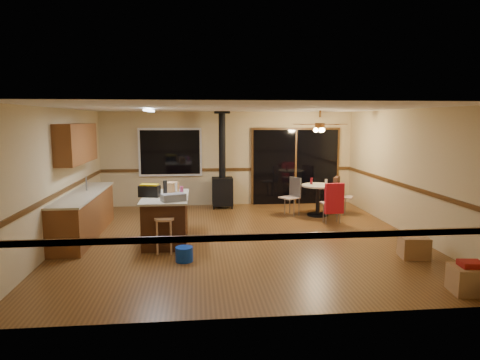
{
  "coord_description": "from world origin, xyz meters",
  "views": [
    {
      "loc": [
        -0.88,
        -8.36,
        2.38
      ],
      "look_at": [
        0.0,
        0.3,
        1.15
      ],
      "focal_mm": 32.0,
      "sensor_mm": 36.0,
      "label": 1
    }
  ],
  "objects": [
    {
      "name": "floor",
      "position": [
        0.0,
        0.0,
        0.0
      ],
      "size": [
        7.0,
        7.0,
        0.0
      ],
      "primitive_type": "plane",
      "color": "brown",
      "rests_on": "ground"
    },
    {
      "name": "ceiling",
      "position": [
        0.0,
        0.0,
        2.6
      ],
      "size": [
        7.0,
        7.0,
        0.0
      ],
      "primitive_type": "plane",
      "rotation": [
        3.14,
        0.0,
        0.0
      ],
      "color": "silver",
      "rests_on": "ground"
    },
    {
      "name": "wall_back",
      "position": [
        0.0,
        3.5,
        1.3
      ],
      "size": [
        7.0,
        0.0,
        7.0
      ],
      "primitive_type": "plane",
      "rotation": [
        1.57,
        0.0,
        0.0
      ],
      "color": "tan",
      "rests_on": "ground"
    },
    {
      "name": "wall_front",
      "position": [
        0.0,
        -3.5,
        1.3
      ],
      "size": [
        7.0,
        0.0,
        7.0
      ],
      "primitive_type": "plane",
      "rotation": [
        -1.57,
        0.0,
        0.0
      ],
      "color": "tan",
      "rests_on": "ground"
    },
    {
      "name": "wall_left",
      "position": [
        -3.5,
        0.0,
        1.3
      ],
      "size": [
        0.0,
        7.0,
        7.0
      ],
      "primitive_type": "plane",
      "rotation": [
        1.57,
        0.0,
        1.57
      ],
      "color": "tan",
      "rests_on": "ground"
    },
    {
      "name": "wall_right",
      "position": [
        3.5,
        0.0,
        1.3
      ],
      "size": [
        0.0,
        7.0,
        7.0
      ],
      "primitive_type": "plane",
      "rotation": [
        1.57,
        0.0,
        -1.57
      ],
      "color": "tan",
      "rests_on": "ground"
    },
    {
      "name": "chair_rail",
      "position": [
        0.0,
        0.0,
        1.0
      ],
      "size": [
        7.0,
        7.0,
        0.08
      ],
      "primitive_type": null,
      "color": "#4B2E12",
      "rests_on": "ground"
    },
    {
      "name": "window",
      "position": [
        -1.6,
        3.45,
        1.5
      ],
      "size": [
        1.72,
        0.1,
        1.32
      ],
      "primitive_type": "cube",
      "color": "black",
      "rests_on": "ground"
    },
    {
      "name": "sliding_door",
      "position": [
        1.9,
        3.45,
        1.05
      ],
      "size": [
        2.52,
        0.1,
        2.1
      ],
      "primitive_type": "cube",
      "color": "black",
      "rests_on": "ground"
    },
    {
      "name": "lower_cabinets",
      "position": [
        -3.2,
        0.5,
        0.43
      ],
      "size": [
        0.6,
        3.0,
        0.86
      ],
      "primitive_type": "cube",
      "color": "brown",
      "rests_on": "ground"
    },
    {
      "name": "countertop",
      "position": [
        -3.2,
        0.5,
        0.88
      ],
      "size": [
        0.64,
        3.04,
        0.04
      ],
      "primitive_type": "cube",
      "color": "#BDB192",
      "rests_on": "lower_cabinets"
    },
    {
      "name": "upper_cabinets",
      "position": [
        -3.33,
        0.7,
        1.9
      ],
      "size": [
        0.35,
        2.0,
        0.8
      ],
      "primitive_type": "cube",
      "color": "brown",
      "rests_on": "ground"
    },
    {
      "name": "kitchen_island",
      "position": [
        -1.5,
        0.0,
        0.45
      ],
      "size": [
        0.88,
        1.68,
        0.9
      ],
      "color": "#3A1E0E",
      "rests_on": "ground"
    },
    {
      "name": "wood_stove",
      "position": [
        -0.2,
        3.05,
        0.73
      ],
      "size": [
        0.55,
        0.5,
        2.52
      ],
      "color": "black",
      "rests_on": "ground"
    },
    {
      "name": "ceiling_fan",
      "position": [
        2.11,
        1.86,
        2.21
      ],
      "size": [
        0.24,
        0.24,
        0.55
      ],
      "color": "brown",
      "rests_on": "ceiling"
    },
    {
      "name": "fluorescent_strip",
      "position": [
        -1.8,
        0.3,
        2.56
      ],
      "size": [
        0.1,
        1.2,
        0.04
      ],
      "primitive_type": "cube",
      "color": "white",
      "rests_on": "ceiling"
    },
    {
      "name": "toolbox_grey",
      "position": [
        -1.32,
        -0.55,
        0.97
      ],
      "size": [
        0.49,
        0.39,
        0.13
      ],
      "primitive_type": "cube",
      "rotation": [
        0.0,
        0.0,
        0.4
      ],
      "color": "slate",
      "rests_on": "kitchen_island"
    },
    {
      "name": "toolbox_black",
      "position": [
        -1.8,
        -0.06,
        1.01
      ],
      "size": [
        0.43,
        0.29,
        0.22
      ],
      "primitive_type": "cube",
      "rotation": [
        0.0,
        0.0,
        -0.23
      ],
      "color": "black",
      "rests_on": "kitchen_island"
    },
    {
      "name": "toolbox_yellow_lid",
      "position": [
        -1.8,
        -0.06,
        1.13
      ],
      "size": [
        0.37,
        0.25,
        0.03
      ],
      "primitive_type": "cube",
      "rotation": [
        0.0,
        0.0,
        -0.23
      ],
      "color": "gold",
      "rests_on": "toolbox_black"
    },
    {
      "name": "box_on_island",
      "position": [
        -1.42,
        0.49,
        1.0
      ],
      "size": [
        0.32,
        0.36,
        0.2
      ],
      "primitive_type": "cube",
      "rotation": [
        0.0,
        0.0,
        -0.43
      ],
      "color": "#9B7045",
      "rests_on": "kitchen_island"
    },
    {
      "name": "bottle_dark",
      "position": [
        -1.51,
        0.11,
        1.04
      ],
      "size": [
        0.1,
        0.1,
        0.29
      ],
      "primitive_type": "cylinder",
      "rotation": [
        0.0,
        0.0,
        -0.2
      ],
      "color": "black",
      "rests_on": "kitchen_island"
    },
    {
      "name": "bottle_pink",
      "position": [
        -1.18,
        -0.14,
        1.0
      ],
      "size": [
        0.08,
        0.08,
        0.21
      ],
      "primitive_type": "cylinder",
      "rotation": [
        0.0,
        0.0,
        0.2
      ],
      "color": "#D84C8C",
      "rests_on": "kitchen_island"
    },
    {
      "name": "bottle_white",
      "position": [
        -1.32,
        0.44,
        0.99
      ],
      "size": [
        0.08,
        0.08,
        0.19
      ],
      "primitive_type": "cylinder",
      "rotation": [
        0.0,
        0.0,
        0.36
      ],
      "color": "white",
      "rests_on": "kitchen_island"
    },
    {
      "name": "bar_stool",
      "position": [
        -1.48,
        -0.8,
        0.32
      ],
      "size": [
        0.4,
        0.4,
        0.64
      ],
      "primitive_type": "cylinder",
      "rotation": [
        0.0,
        0.0,
        0.15
      ],
      "color": "tan",
      "rests_on": "floor"
    },
    {
      "name": "blue_bucket",
      "position": [
        -1.11,
        -1.32,
        0.12
      ],
      "size": [
        0.35,
        0.35,
        0.25
      ],
      "primitive_type": "cylinder",
      "rotation": [
        0.0,
        0.0,
        -0.19
      ],
      "color": "#0C36AD",
      "rests_on": "floor"
    },
    {
      "name": "dining_table",
      "position": [
        2.11,
        1.86,
        0.53
      ],
      "size": [
        0.82,
        0.82,
        0.78
      ],
      "color": "black",
      "rests_on": "ground"
    },
    {
      "name": "glass_red",
      "position": [
        1.96,
        1.96,
        0.86
      ],
      "size": [
        0.08,
        0.08,
        0.17
      ],
      "primitive_type": "cylinder",
      "rotation": [
        0.0,
        0.0,
        -0.26
      ],
      "color": "#590C14",
      "rests_on": "dining_table"
    },
    {
      "name": "glass_cream",
      "position": [
        2.29,
        1.81,
        0.85
      ],
      "size": [
        0.08,
        0.08,
        0.15
      ],
      "primitive_type": "cylinder",
      "rotation": [
        0.0,
        0.0,
        0.24
      ],
      "color": "beige",
      "rests_on": "dining_table"
    },
    {
      "name": "chair_left",
      "position": [
        1.5,
        2.02,
        0.59
      ],
      "size": [
        0.55,
        0.55,
        0.51
      ],
      "color": "gray",
      "rests_on": "ground"
    },
    {
      "name": "chair_near",
      "position": [
        2.23,
        0.98,
        0.6
      ],
      "size": [
        0.46,
        0.49,
        0.7
      ],
      "color": "gray",
      "rests_on": "ground"
    },
    {
      "name": "chair_right",
      "position": [
        2.65,
        2.0,
        0.6
      ],
      "size": [
        0.6,
        0.59,
        0.7
      ],
      "color": "gray",
      "rests_on": "ground"
    },
    {
      "name": "box_under_window",
      "position": [
        -1.49,
        2.7,
        0.22
      ],
      "size": [
        0.67,
        0.6,
        0.44
      ],
      "primitive_type": "cube",
      "rotation": [
        0.0,
        0.0,
        -0.34
      ],
      "color": "#9B7045",
      "rests_on": "floor"
    },
    {
      "name": "box_corner_a",
      "position": [
        2.85,
        -3.06,
        0.19
      ],
      "size": [
        0.54,
        0.47,
        0.37
      ],
      "primitive_type": "cube",
      "rotation": [
        0.0,
        0.0,
        -0.12
      ],
      "color": "#9B7045",
      "rests_on": "floor"
    },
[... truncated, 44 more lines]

